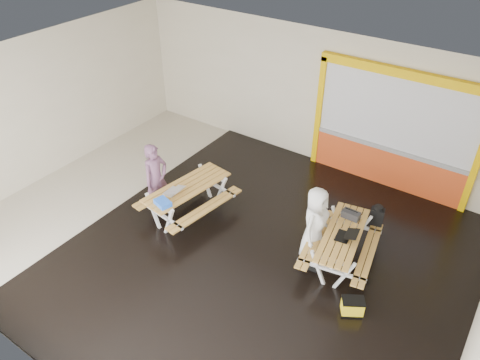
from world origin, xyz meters
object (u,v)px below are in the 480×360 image
Objects in this scene: picnic_table_left at (188,193)px; laptop_left at (174,191)px; picnic_table_right at (342,240)px; person_right at (315,223)px; blue_pouch at (163,203)px; laptop_right at (346,235)px; backpack at (377,215)px; toolbox at (351,215)px; fluke_bag at (352,307)px; person_left at (156,179)px; dark_case at (310,262)px.

picnic_table_left is 0.43m from laptop_left.
person_right is (-0.56, -0.07, 0.22)m from picnic_table_right.
laptop_right is at bearing 19.70° from blue_pouch.
backpack is at bearing 77.99° from laptop_right.
blue_pouch is at bearing -150.92° from toolbox.
toolbox is (0.49, 0.60, 0.04)m from person_right.
laptop_left is at bearing -165.71° from picnic_table_right.
laptop_left is at bearing -153.81° from backpack.
picnic_table_left is 5.65× the size of laptop_left.
laptop_left is at bearing -101.19° from picnic_table_left.
blue_pouch is 0.76× the size of backpack.
toolbox is at bearing 29.08° from blue_pouch.
blue_pouch is at bearing -176.49° from fluke_bag.
laptop_right is (3.51, 0.46, 0.20)m from picnic_table_left.
picnic_table_left is 1.29× the size of person_left.
person_right is 0.77m from toolbox.
person_left is at bearing 98.84° from person_right.
laptop_left is 1.10× the size of toolbox.
picnic_table_left is 1.38× the size of person_right.
laptop_left is 1.13× the size of blue_pouch.
laptop_right is 0.98× the size of backpack.
person_right reaches higher than laptop_right.
backpack is 0.97× the size of fluke_bag.
fluke_bag is (0.81, -1.60, -0.63)m from toolbox.
backpack is at bearing 31.86° from blue_pouch.
backpack is (0.23, 1.06, -0.12)m from laptop_right.
fluke_bag is at bearing -78.54° from backpack.
toolbox reaches higher than fluke_bag.
person_right reaches higher than picnic_table_left.
fluke_bag is (0.64, -1.00, -0.60)m from laptop_right.
picnic_table_left is 3.51m from toolbox.
laptop_right is at bearing -92.59° from person_right.
dark_case is (3.69, 0.33, -0.73)m from person_left.
blue_pouch is at bearing -123.57° from person_left.
laptop_left is 0.88× the size of laptop_right.
dark_case is at bearing -134.15° from picnic_table_right.
backpack reaches higher than fluke_bag.
fluke_bag is at bearing 3.51° from blue_pouch.
picnic_table_left is 0.76m from person_left.
toolbox is at bearing 116.83° from fluke_bag.
person_right is 4.09× the size of laptop_left.
person_right reaches higher than laptop_left.
blue_pouch is 4.38m from backpack.
fluke_bag is at bearing -57.18° from laptop_right.
laptop_left is 3.67m from laptop_right.
picnic_table_right is 0.26m from laptop_right.
laptop_left reaches higher than toolbox.
toolbox is at bearing 98.05° from picnic_table_right.
picnic_table_left is 3.54m from laptop_right.
laptop_right is 1.33m from fluke_bag.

